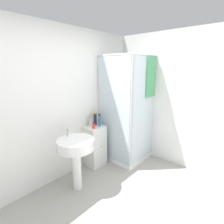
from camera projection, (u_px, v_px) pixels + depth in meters
The scene contains 9 objects.
wall_back at pixel (58, 106), 2.81m from camera, with size 6.40×0.06×2.50m, color white.
wall_right at pixel (202, 104), 2.97m from camera, with size 0.06×6.40×2.50m, color white.
shower_enclosure at pixel (128, 130), 3.53m from camera, with size 0.81×0.84×2.08m.
vanity_cabinet at pixel (95, 146), 3.35m from camera, with size 0.36×0.33×0.79m.
sink at pixel (76, 150), 2.61m from camera, with size 0.55×0.55×0.96m.
soap_dispenser at pixel (94, 126), 3.14m from camera, with size 0.05×0.06×0.12m.
shampoo_bottle_tall_black at pixel (95, 119), 3.31m from camera, with size 0.06×0.06×0.24m.
shampoo_bottle_blue at pixel (100, 120), 3.24m from camera, with size 0.05×0.05×0.23m.
lotion_bottle_white at pixel (91, 123), 3.27m from camera, with size 0.06×0.06×0.14m.
Camera 1 is at (-1.50, -0.76, 1.86)m, focal length 28.00 mm.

